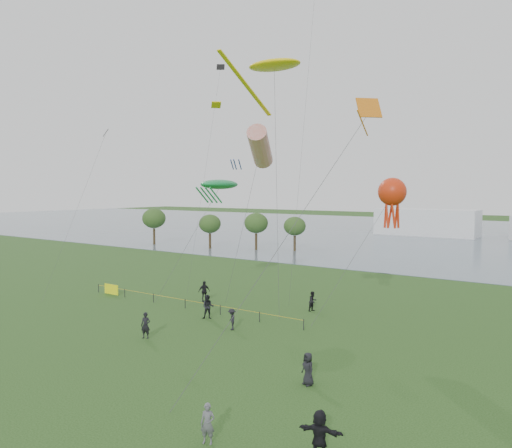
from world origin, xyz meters
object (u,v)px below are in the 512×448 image
Objects in this scene: fence at (138,294)px; kite_octopus at (392,193)px; kite_flyer at (208,424)px; kite_stingray at (273,66)px.

fence is 25.25m from kite_octopus.
kite_flyer is 31.85m from kite_stingray.
kite_stingray is 15.08m from kite_octopus.
fence is at bearing -154.94° from kite_stingray.
kite_stingray reaches higher than fence.
fence is 14.13× the size of kite_flyer.
kite_flyer is (23.07, -16.84, 0.30)m from fence.
kite_octopus is (10.20, 1.69, -10.99)m from kite_stingray.
kite_stingray is at bearing -165.03° from kite_octopus.
kite_stingray reaches higher than kite_flyer.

